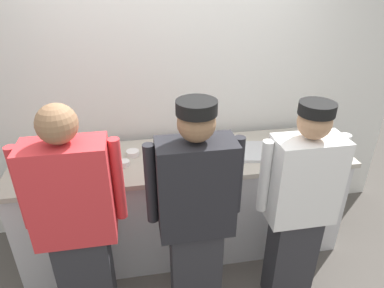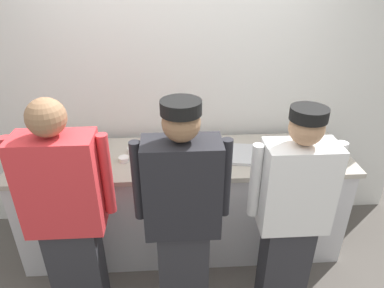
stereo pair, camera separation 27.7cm
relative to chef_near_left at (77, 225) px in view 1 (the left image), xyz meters
The scene contains 17 objects.
ground_plane 1.21m from the chef_near_left, 20.90° to the left, with size 9.00×9.00×0.00m, color #514C47.
wall_back 1.50m from the chef_near_left, 56.57° to the left, with size 4.27×0.10×2.95m.
prep_counter 1.10m from the chef_near_left, 41.22° to the left, with size 2.72×0.71×0.93m.
chef_near_left is the anchor object (origin of this frame).
chef_center 0.74m from the chef_near_left, ahead, with size 0.61×0.24×1.68m.
chef_far_right 1.46m from the chef_near_left, ahead, with size 0.59×0.24×1.61m.
plate_stack_front 1.77m from the chef_near_left, 17.85° to the left, with size 0.25×0.25×0.08m.
plate_stack_rear 0.87m from the chef_near_left, 42.97° to the left, with size 0.24×0.24×0.06m.
mixing_bowl_steel 0.67m from the chef_near_left, 103.63° to the left, with size 0.37×0.37×0.13m, color #B7BABF.
sheet_tray 1.46m from the chef_near_left, 25.62° to the left, with size 0.44×0.33×0.02m, color #B7BABF.
squeeze_bottle_primary 0.91m from the chef_near_left, 111.08° to the left, with size 0.06×0.06×0.18m.
squeeze_bottle_secondary 0.60m from the chef_near_left, 74.69° to the left, with size 0.06×0.06×0.21m.
ramekin_orange_sauce 1.15m from the chef_near_left, 39.53° to the left, with size 0.09×0.09×0.04m.
ramekin_red_sauce 0.68m from the chef_near_left, 64.41° to the left, with size 0.08×0.08×0.04m.
ramekin_green_sauce 1.22m from the chef_near_left, 33.49° to the left, with size 0.09×0.09×0.04m.
ramekin_yellow_sauce 0.84m from the chef_near_left, 64.49° to the left, with size 0.10×0.10×0.04m.
deli_cup 2.05m from the chef_near_left, 19.59° to the left, with size 0.09×0.09×0.11m, color white.
Camera 1 is at (-0.35, -2.03, 2.33)m, focal length 32.19 mm.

